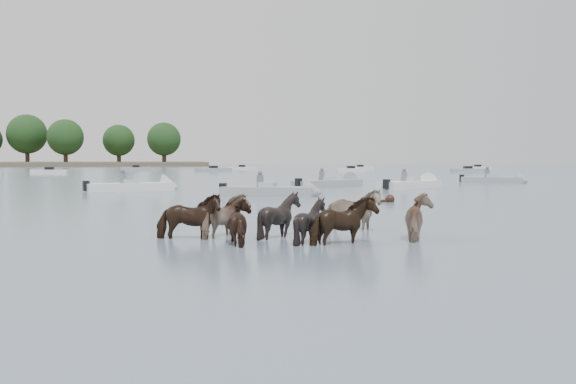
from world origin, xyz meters
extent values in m
plane|color=#4E5F70|center=(0.00, 0.00, 0.00)|extent=(400.00, 400.00, 0.00)
imported|color=black|center=(-2.03, 1.67, 0.45)|extent=(1.74, 1.04, 1.38)
imported|color=#816E57|center=(-1.06, 1.93, 0.42)|extent=(1.40, 1.54, 1.32)
imported|color=black|center=(0.20, 1.52, 0.45)|extent=(1.32, 1.19, 1.38)
imported|color=gray|center=(2.47, 2.80, 0.45)|extent=(1.81, 1.31, 1.39)
imported|color=black|center=(-0.81, 0.57, 0.39)|extent=(1.52, 1.60, 1.27)
imported|color=black|center=(0.71, 0.41, 0.40)|extent=(1.30, 1.18, 1.29)
imported|color=black|center=(1.38, -0.03, 0.43)|extent=(1.75, 1.20, 1.35)
imported|color=#907161|center=(3.56, 0.49, 0.44)|extent=(1.22, 1.41, 1.37)
sphere|color=black|center=(7.57, 13.35, 0.12)|extent=(0.44, 0.44, 0.44)
cube|color=black|center=(7.32, 13.35, 0.02)|extent=(0.50, 0.22, 0.18)
cube|color=silver|center=(-4.19, 25.90, 0.20)|extent=(5.34, 2.93, 0.55)
cone|color=silver|center=(-1.74, 26.60, 0.20)|extent=(1.30, 1.79, 1.60)
cube|color=#99ADB7|center=(-4.19, 25.90, 0.55)|extent=(1.08, 1.30, 0.35)
cube|color=black|center=(-6.64, 25.21, 0.35)|extent=(0.43, 0.43, 0.60)
cylinder|color=#595966|center=(-4.59, 25.90, 0.75)|extent=(0.36, 0.36, 0.70)
sphere|color=#595966|center=(-4.59, 25.90, 1.20)|extent=(0.24, 0.24, 0.24)
cube|color=gray|center=(3.03, 19.18, 0.20)|extent=(5.07, 3.23, 0.55)
cone|color=gray|center=(5.27, 18.30, 0.20)|extent=(1.42, 1.82, 1.60)
cube|color=#99ADB7|center=(3.03, 19.18, 0.55)|extent=(1.15, 1.33, 0.35)
cube|color=black|center=(0.78, 20.05, 0.35)|extent=(0.45, 0.45, 0.60)
cylinder|color=#595966|center=(2.63, 19.18, 0.75)|extent=(0.36, 0.36, 0.70)
sphere|color=#595966|center=(2.63, 19.18, 1.20)|extent=(0.24, 0.24, 0.24)
cube|color=gray|center=(8.84, 28.60, 0.20)|extent=(5.42, 3.98, 0.55)
cone|color=gray|center=(11.16, 29.89, 0.20)|extent=(1.56, 1.84, 1.60)
cube|color=#99ADB7|center=(8.84, 28.60, 0.55)|extent=(1.24, 1.37, 0.35)
cube|color=black|center=(6.52, 27.31, 0.35)|extent=(0.48, 0.48, 0.60)
cylinder|color=#595966|center=(8.44, 28.60, 0.75)|extent=(0.36, 0.36, 0.70)
sphere|color=#595966|center=(8.44, 28.60, 1.20)|extent=(0.24, 0.24, 0.24)
cube|color=silver|center=(13.60, 25.65, 0.20)|extent=(5.20, 4.24, 0.55)
cone|color=silver|center=(15.75, 27.11, 0.20)|extent=(1.64, 1.83, 1.60)
cube|color=#99ADB7|center=(13.60, 25.65, 0.55)|extent=(1.29, 1.38, 0.35)
cube|color=black|center=(11.45, 24.19, 0.35)|extent=(0.49, 0.49, 0.60)
cylinder|color=#595966|center=(13.20, 25.65, 0.75)|extent=(0.36, 0.36, 0.70)
sphere|color=#595966|center=(13.20, 25.65, 1.20)|extent=(0.24, 0.24, 0.24)
cube|color=gray|center=(23.38, 32.71, 0.20)|extent=(4.76, 3.76, 0.55)
cone|color=gray|center=(25.34, 31.51, 0.20)|extent=(1.60, 1.83, 1.60)
cube|color=#99ADB7|center=(23.38, 32.71, 0.55)|extent=(1.27, 1.37, 0.35)
cube|color=black|center=(21.41, 33.91, 0.35)|extent=(0.48, 0.48, 0.60)
cylinder|color=#595966|center=(22.98, 32.71, 0.75)|extent=(0.36, 0.36, 0.70)
sphere|color=#595966|center=(22.98, 32.71, 1.20)|extent=(0.24, 0.24, 0.24)
cube|color=silver|center=(-15.17, 70.21, 0.22)|extent=(4.34, 1.73, 0.60)
cube|color=black|center=(-15.17, 70.21, 0.60)|extent=(1.05, 1.05, 0.50)
cube|color=gray|center=(-5.25, 89.63, 0.22)|extent=(4.74, 2.14, 0.60)
cube|color=black|center=(-5.25, 89.63, 0.60)|extent=(1.13, 1.13, 0.50)
cube|color=gray|center=(5.82, 79.50, 0.22)|extent=(5.41, 2.90, 0.60)
cube|color=black|center=(5.82, 79.50, 0.60)|extent=(1.24, 1.24, 0.50)
cube|color=silver|center=(11.37, 89.91, 0.22)|extent=(4.78, 1.73, 0.60)
cube|color=black|center=(11.37, 89.91, 0.60)|extent=(1.05, 1.05, 0.50)
cube|color=silver|center=(24.43, 73.31, 0.22)|extent=(4.20, 1.71, 0.60)
cube|color=black|center=(24.43, 73.31, 0.60)|extent=(1.05, 1.05, 0.50)
cube|color=silver|center=(30.45, 87.55, 0.22)|extent=(4.79, 2.11, 0.60)
cube|color=black|center=(30.45, 87.55, 0.60)|extent=(1.13, 1.13, 0.50)
cube|color=gray|center=(39.67, 68.38, 0.22)|extent=(4.70, 2.02, 0.60)
cube|color=black|center=(39.67, 68.38, 0.60)|extent=(1.11, 1.11, 0.50)
cube|color=silver|center=(50.29, 85.63, 0.22)|extent=(4.33, 2.15, 0.60)
cube|color=black|center=(50.29, 85.63, 0.60)|extent=(1.15, 1.15, 0.50)
cylinder|color=#382619|center=(-32.05, 152.42, 2.13)|extent=(1.00, 1.00, 4.25)
sphere|color=black|center=(-32.05, 152.42, 7.68)|extent=(9.45, 9.45, 9.45)
cylinder|color=#382619|center=(-22.40, 145.29, 1.88)|extent=(1.00, 1.00, 3.76)
sphere|color=black|center=(-22.40, 145.29, 6.78)|extent=(8.35, 8.35, 8.35)
cylinder|color=#382619|center=(-10.72, 152.75, 1.75)|extent=(1.00, 1.00, 3.50)
sphere|color=black|center=(-10.72, 152.75, 6.31)|extent=(7.77, 7.77, 7.77)
cylinder|color=#382619|center=(0.12, 143.92, 1.78)|extent=(1.00, 1.00, 3.56)
sphere|color=black|center=(0.12, 143.92, 6.43)|extent=(7.91, 7.91, 7.91)
camera|label=1|loc=(-2.91, -14.37, 1.99)|focal=40.79mm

